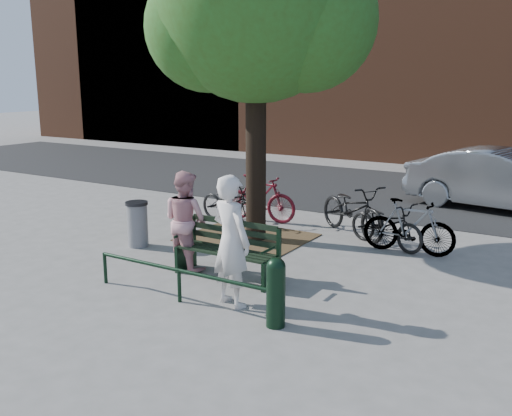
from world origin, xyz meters
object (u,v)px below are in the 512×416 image
Objects in this scene: person_right at (185,220)px; litter_bin at (137,224)px; park_bench at (229,249)px; bicycle_c at (353,209)px; parked_car at (503,180)px; bollard at (276,290)px; person_left at (231,241)px.

person_right is 1.92× the size of litter_bin.
park_bench is 0.84× the size of bicycle_c.
person_right is at bearing 161.50° from parked_car.
bollard is 4.47m from litter_bin.
bollard is at bearing 177.25° from person_left.
litter_bin is (-1.63, 0.55, -0.40)m from person_right.
bollard is at bearing 179.59° from parked_car.
litter_bin is at bearing -8.82° from person_left.
bicycle_c is 0.46× the size of parked_car.
litter_bin is (-2.49, 0.52, -0.03)m from park_bench.
bicycle_c is at bearing 42.41° from litter_bin.
parked_car is (1.35, 8.79, 0.24)m from bollard.
bollard is 0.45× the size of bicycle_c.
parked_car is at bearing 52.13° from litter_bin.
park_bench is 2.55m from litter_bin.
parked_car is (5.44, 7.00, 0.30)m from litter_bin.
parked_car is (2.23, 4.07, 0.20)m from bicycle_c.
person_left is 1.12× the size of person_right.
person_left reaches higher than bollard.
litter_bin is 0.19× the size of parked_car.
bollard is at bearing 162.69° from person_right.
bicycle_c is (-0.88, 4.73, 0.04)m from bollard.
park_bench is 1.27m from person_left.
person_right reaches higher than bollard.
person_left is at bearing 173.43° from parked_car.
park_bench is at bearing -38.03° from person_left.
park_bench is 1.03× the size of person_right.
person_right reaches higher than bicycle_c.
parked_car reaches higher than park_bench.
park_bench reaches higher than litter_bin.
person_left reaches higher than person_right.
bollard is (1.60, -1.27, 0.02)m from park_bench.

